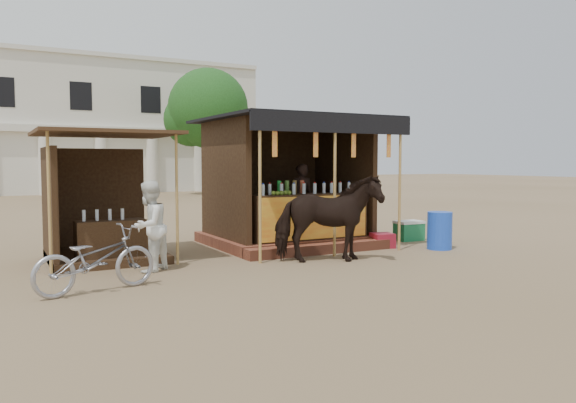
# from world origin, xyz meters

# --- Properties ---
(ground) EXTENTS (120.00, 120.00, 0.00)m
(ground) POSITION_xyz_m (0.00, 0.00, 0.00)
(ground) COLOR #846B4C
(ground) RESTS_ON ground
(main_stall) EXTENTS (3.60, 3.61, 2.78)m
(main_stall) POSITION_xyz_m (1.02, 3.36, 1.02)
(main_stall) COLOR brown
(main_stall) RESTS_ON ground
(secondary_stall) EXTENTS (2.40, 2.40, 2.38)m
(secondary_stall) POSITION_xyz_m (-3.17, 3.24, 0.85)
(secondary_stall) COLOR #3A2815
(secondary_stall) RESTS_ON ground
(cow) EXTENTS (2.08, 1.44, 1.60)m
(cow) POSITION_xyz_m (0.53, 1.05, 0.80)
(cow) COLOR black
(cow) RESTS_ON ground
(motorbike) EXTENTS (1.87, 1.03, 0.93)m
(motorbike) POSITION_xyz_m (-3.61, 0.60, 0.47)
(motorbike) COLOR #9B9BA4
(motorbike) RESTS_ON ground
(bystander) EXTENTS (0.93, 0.93, 1.52)m
(bystander) POSITION_xyz_m (-2.56, 1.74, 0.76)
(bystander) COLOR white
(bystander) RESTS_ON ground
(blue_barrel) EXTENTS (0.64, 0.64, 0.79)m
(blue_barrel) POSITION_xyz_m (3.44, 1.26, 0.39)
(blue_barrel) COLOR blue
(blue_barrel) RESTS_ON ground
(red_crate) EXTENTS (0.52, 0.51, 0.31)m
(red_crate) POSITION_xyz_m (2.52, 2.00, 0.15)
(red_crate) COLOR maroon
(red_crate) RESTS_ON ground
(cooler) EXTENTS (0.65, 0.46, 0.46)m
(cooler) POSITION_xyz_m (3.76, 2.60, 0.23)
(cooler) COLOR #197440
(cooler) RESTS_ON ground
(background_building) EXTENTS (26.00, 7.45, 8.18)m
(background_building) POSITION_xyz_m (-2.00, 29.94, 3.98)
(background_building) COLOR silver
(background_building) RESTS_ON ground
(tree) EXTENTS (4.50, 4.40, 7.00)m
(tree) POSITION_xyz_m (5.81, 22.14, 4.63)
(tree) COLOR #382314
(tree) RESTS_ON ground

